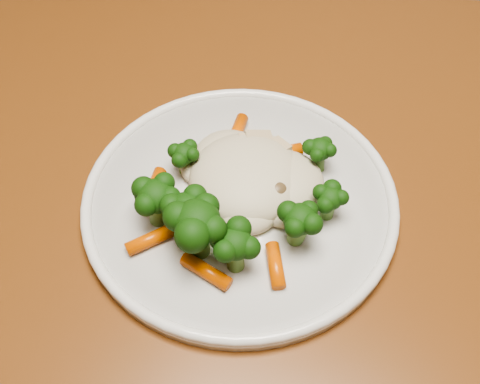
% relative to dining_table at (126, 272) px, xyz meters
% --- Properties ---
extents(dining_table, '(1.26, 1.03, 0.75)m').
position_rel_dining_table_xyz_m(dining_table, '(0.00, 0.00, 0.00)').
color(dining_table, brown).
rests_on(dining_table, ground).
extents(plate, '(0.28, 0.28, 0.01)m').
position_rel_dining_table_xyz_m(plate, '(0.11, 0.05, 0.12)').
color(plate, white).
rests_on(plate, dining_table).
extents(meal, '(0.18, 0.19, 0.05)m').
position_rel_dining_table_xyz_m(meal, '(0.11, 0.04, 0.15)').
color(meal, beige).
rests_on(meal, plate).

